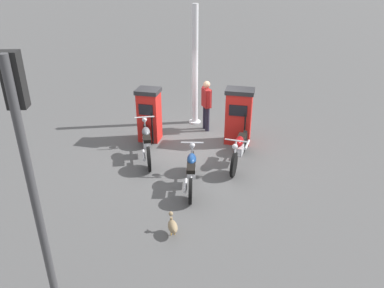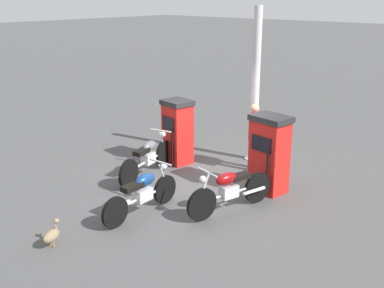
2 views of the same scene
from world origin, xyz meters
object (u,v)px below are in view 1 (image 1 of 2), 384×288
at_px(canopy_support_pole, 195,69).
at_px(roadside_traffic_light, 26,149).
at_px(motorcycle_far_pump, 239,148).
at_px(fuel_pump_far, 239,116).
at_px(wandering_duck, 173,226).
at_px(fuel_pump_near, 149,115).
at_px(motorcycle_extra, 191,170).
at_px(motorcycle_near_pump, 147,142).
at_px(attendant_person, 206,103).

bearing_deg(canopy_support_pole, roadside_traffic_light, -13.09).
bearing_deg(canopy_support_pole, motorcycle_far_pump, 26.05).
xyz_separation_m(fuel_pump_far, wandering_duck, (4.40, -1.43, -0.63)).
xyz_separation_m(fuel_pump_near, motorcycle_extra, (2.55, 1.45, -0.37)).
height_order(motorcycle_near_pump, motorcycle_far_pump, motorcycle_near_pump).
distance_m(motorcycle_near_pump, attendant_person, 2.57).
height_order(motorcycle_far_pump, wandering_duck, motorcycle_far_pump).
bearing_deg(motorcycle_far_pump, fuel_pump_far, 179.67).
bearing_deg(fuel_pump_far, canopy_support_pole, -136.53).
distance_m(fuel_pump_near, attendant_person, 1.88).
height_order(fuel_pump_near, roadside_traffic_light, roadside_traffic_light).
bearing_deg(fuel_pump_far, roadside_traffic_light, -27.33).
bearing_deg(fuel_pump_far, fuel_pump_near, -89.99).
relative_size(fuel_pump_far, canopy_support_pole, 0.44).
relative_size(roadside_traffic_light, canopy_support_pole, 1.05).
height_order(attendant_person, roadside_traffic_light, roadside_traffic_light).
height_order(fuel_pump_near, motorcycle_near_pump, fuel_pump_near).
bearing_deg(motorcycle_extra, motorcycle_near_pump, -136.60).
bearing_deg(motorcycle_extra, roadside_traffic_light, -28.85).
bearing_deg(wandering_duck, roadside_traffic_light, -45.65).
relative_size(fuel_pump_far, attendant_person, 1.03).
bearing_deg(canopy_support_pole, attendant_person, 34.09).
bearing_deg(roadside_traffic_light, motorcycle_near_pump, 173.15).
bearing_deg(fuel_pump_near, attendant_person, 117.38).
bearing_deg(fuel_pump_far, motorcycle_extra, -25.17).
relative_size(motorcycle_far_pump, canopy_support_pole, 0.53).
relative_size(fuel_pump_near, fuel_pump_far, 0.96).
bearing_deg(motorcycle_far_pump, attendant_person, -156.33).
bearing_deg(wandering_duck, fuel_pump_far, 161.97).
height_order(motorcycle_near_pump, attendant_person, attendant_person).
height_order(fuel_pump_near, attendant_person, attendant_person).
bearing_deg(fuel_pump_near, motorcycle_extra, 29.64).
relative_size(fuel_pump_near, wandering_duck, 3.53).
height_order(motorcycle_near_pump, wandering_duck, motorcycle_near_pump).
height_order(fuel_pump_far, canopy_support_pole, canopy_support_pole).
relative_size(motorcycle_near_pump, wandering_duck, 4.64).
bearing_deg(motorcycle_near_pump, wandering_duck, 18.73).
height_order(fuel_pump_near, wandering_duck, fuel_pump_near).
bearing_deg(roadside_traffic_light, fuel_pump_near, 175.42).
xyz_separation_m(fuel_pump_far, roadside_traffic_light, (6.06, -3.13, 1.86)).
bearing_deg(motorcycle_extra, motorcycle_far_pump, 135.09).
distance_m(fuel_pump_near, motorcycle_near_pump, 1.19).
bearing_deg(attendant_person, roadside_traffic_light, -17.27).
height_order(motorcycle_near_pump, motorcycle_extra, motorcycle_near_pump).
bearing_deg(motorcycle_near_pump, fuel_pump_far, 113.94).
distance_m(motorcycle_near_pump, motorcycle_far_pump, 2.54).
xyz_separation_m(fuel_pump_far, motorcycle_near_pump, (1.13, -2.54, -0.38)).
xyz_separation_m(roadside_traffic_light, canopy_support_pole, (-7.52, 1.75, -0.88)).
xyz_separation_m(motorcycle_extra, roadside_traffic_light, (3.51, -1.94, 2.26)).
bearing_deg(motorcycle_far_pump, canopy_support_pole, -153.95).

